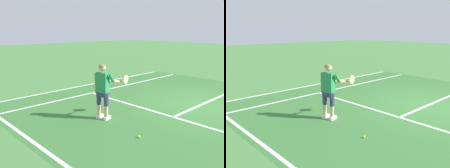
{
  "view_description": "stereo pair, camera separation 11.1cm",
  "coord_description": "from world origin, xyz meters",
  "views": [
    {
      "loc": [
        3.9,
        -8.31,
        2.72
      ],
      "look_at": [
        -1.44,
        -3.24,
        1.05
      ],
      "focal_mm": 38.7,
      "sensor_mm": 36.0,
      "label": 1
    },
    {
      "loc": [
        3.98,
        -8.23,
        2.72
      ],
      "look_at": [
        -1.44,
        -3.24,
        1.05
      ],
      "focal_mm": 38.7,
      "sensor_mm": 36.0,
      "label": 2
    }
  ],
  "objects": [
    {
      "name": "ground_plane",
      "position": [
        0.0,
        0.0,
        0.0
      ],
      "size": [
        80.0,
        80.0,
        0.0
      ],
      "primitive_type": "plane",
      "color": "#477F3D"
    },
    {
      "name": "court_inner_surface",
      "position": [
        0.0,
        -0.73,
        0.0
      ],
      "size": [
        10.98,
        10.83,
        0.0
      ],
      "primitive_type": "cube",
      "color": "#387033",
      "rests_on": "ground"
    },
    {
      "name": "line_baseline",
      "position": [
        0.0,
        -5.95,
        0.0
      ],
      "size": [
        10.98,
        0.1,
        0.01
      ],
      "primitive_type": "cube",
      "color": "white",
      "rests_on": "ground"
    },
    {
      "name": "line_service",
      "position": [
        0.0,
        -1.92,
        0.0
      ],
      "size": [
        8.23,
        0.1,
        0.01
      ],
      "primitive_type": "cube",
      "color": "white",
      "rests_on": "ground"
    },
    {
      "name": "line_centre_service",
      "position": [
        0.0,
        1.28,
        0.0
      ],
      "size": [
        0.1,
        6.4,
        0.01
      ],
      "primitive_type": "cube",
      "color": "white",
      "rests_on": "ground"
    },
    {
      "name": "line_singles_left",
      "position": [
        -4.12,
        -0.73,
        0.0
      ],
      "size": [
        0.1,
        10.43,
        0.01
      ],
      "primitive_type": "cube",
      "color": "white",
      "rests_on": "ground"
    },
    {
      "name": "line_doubles_left",
      "position": [
        -5.49,
        -0.73,
        0.0
      ],
      "size": [
        0.1,
        10.43,
        0.01
      ],
      "primitive_type": "cube",
      "color": "white",
      "rests_on": "ground"
    },
    {
      "name": "tennis_player",
      "position": [
        -1.44,
        -3.61,
        0.99
      ],
      "size": [
        0.59,
        1.2,
        1.71
      ],
      "color": "white",
      "rests_on": "ground"
    },
    {
      "name": "tennis_ball_near_feet",
      "position": [
        0.22,
        -3.86,
        0.03
      ],
      "size": [
        0.07,
        0.07,
        0.07
      ],
      "primitive_type": "sphere",
      "color": "#CCE02D",
      "rests_on": "ground"
    }
  ]
}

